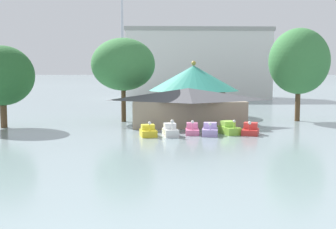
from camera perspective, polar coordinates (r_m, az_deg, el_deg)
pedal_boat_yellow at (r=44.19m, az=-2.72°, el=-2.34°), size 1.97×2.53×1.69m
pedal_boat_white at (r=44.17m, az=0.31°, el=-2.25°), size 1.76×2.44×1.87m
pedal_boat_pink at (r=45.91m, az=3.31°, el=-2.06°), size 1.56×2.79×1.64m
pedal_boat_lavender at (r=45.16m, az=5.76°, el=-2.15°), size 2.01×2.85×1.51m
pedal_boat_lime at (r=46.31m, az=8.31°, el=-1.94°), size 2.29×3.11×1.68m
pedal_boat_red at (r=46.23m, az=11.18°, el=-2.07°), size 2.38×2.86×1.58m
boathouse at (r=52.79m, az=2.78°, el=1.17°), size 14.79×8.27×4.75m
green_roof_pavilion at (r=63.40m, az=3.51°, el=3.79°), size 13.53×13.53×8.44m
shoreline_tree_tall_left at (r=54.49m, az=-21.69°, el=4.94°), size 7.65×7.65×9.96m
shoreline_tree_mid at (r=57.24m, az=-6.13°, el=6.80°), size 8.64×8.64×11.35m
shoreline_tree_right at (r=60.29m, az=17.43°, el=6.94°), size 8.18×8.18×12.73m
background_building_block at (r=108.85m, az=3.97°, el=6.90°), size 36.34×15.08×17.63m
distant_broadcast_tower at (r=432.28m, az=-6.31°, el=14.42°), size 6.62×6.62×171.01m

